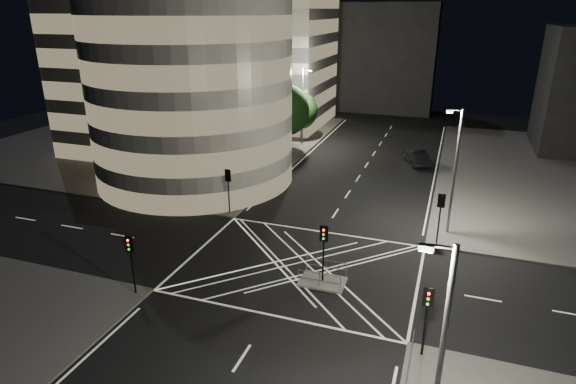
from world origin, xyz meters
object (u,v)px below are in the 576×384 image
at_px(street_lamp_left_near, 245,138).
at_px(street_lamp_right_far, 454,168).
at_px(central_island, 323,282).
at_px(sedan, 416,157).
at_px(traffic_signal_fl, 228,183).
at_px(street_lamp_right_near, 438,364).
at_px(traffic_signal_nl, 131,254).
at_px(traffic_signal_island, 324,243).
at_px(traffic_signal_nr, 427,309).
at_px(traffic_signal_fr, 440,209).
at_px(street_lamp_left_far, 303,105).

height_order(street_lamp_left_near, street_lamp_right_far, same).
distance_m(central_island, sedan, 28.94).
height_order(traffic_signal_fl, street_lamp_right_near, street_lamp_right_near).
bearing_deg(traffic_signal_nl, traffic_signal_island, 26.14).
height_order(street_lamp_right_near, sedan, street_lamp_right_near).
bearing_deg(traffic_signal_nl, traffic_signal_nr, 0.00).
height_order(central_island, street_lamp_right_near, street_lamp_right_near).
bearing_deg(traffic_signal_nl, street_lamp_right_near, -21.55).
distance_m(traffic_signal_fl, sedan, 24.91).
distance_m(traffic_signal_nr, sedan, 34.28).
xyz_separation_m(central_island, traffic_signal_fr, (6.80, 8.30, 2.84)).
bearing_deg(central_island, street_lamp_right_far, 54.70).
bearing_deg(central_island, traffic_signal_nr, -37.93).
relative_size(traffic_signal_nl, street_lamp_right_near, 0.40).
bearing_deg(traffic_signal_nr, street_lamp_left_near, 134.13).
bearing_deg(traffic_signal_nr, traffic_signal_fl, 142.31).
xyz_separation_m(traffic_signal_nr, sedan, (-3.51, 34.04, -2.05)).
bearing_deg(traffic_signal_nr, sedan, 95.88).
height_order(central_island, traffic_signal_island, traffic_signal_island).
relative_size(traffic_signal_fr, traffic_signal_nr, 1.00).
bearing_deg(street_lamp_right_far, sedan, 102.79).
relative_size(traffic_signal_fr, traffic_signal_island, 1.00).
distance_m(street_lamp_left_near, street_lamp_left_far, 18.00).
xyz_separation_m(traffic_signal_fl, street_lamp_left_far, (-0.64, 23.20, 2.63)).
bearing_deg(traffic_signal_fr, traffic_signal_island, -129.33).
bearing_deg(traffic_signal_island, sedan, 83.46).
bearing_deg(street_lamp_right_near, street_lamp_left_near, 125.97).
xyz_separation_m(street_lamp_right_far, sedan, (-4.14, 18.24, -4.68)).
relative_size(traffic_signal_fl, traffic_signal_nr, 1.00).
xyz_separation_m(traffic_signal_fl, traffic_signal_island, (10.80, -8.30, 0.00)).
bearing_deg(traffic_signal_island, street_lamp_left_far, 109.95).
height_order(traffic_signal_fr, street_lamp_right_far, street_lamp_right_far).
distance_m(street_lamp_right_near, sedan, 41.71).
height_order(central_island, street_lamp_right_far, street_lamp_right_far).
height_order(traffic_signal_island, street_lamp_right_far, street_lamp_right_far).
bearing_deg(traffic_signal_nr, traffic_signal_island, 142.07).
height_order(traffic_signal_nl, street_lamp_right_far, street_lamp_right_far).
bearing_deg(central_island, sedan, 83.46).
bearing_deg(traffic_signal_nr, street_lamp_left_far, 116.36).
height_order(street_lamp_left_far, sedan, street_lamp_left_far).
distance_m(traffic_signal_nl, street_lamp_right_far, 24.27).
relative_size(traffic_signal_fl, street_lamp_left_far, 0.40).
xyz_separation_m(traffic_signal_island, street_lamp_left_near, (-11.44, 13.50, 2.63)).
relative_size(street_lamp_right_near, sedan, 1.92).
height_order(traffic_signal_fr, sedan, traffic_signal_fr).
relative_size(street_lamp_right_far, sedan, 1.92).
height_order(traffic_signal_fl, traffic_signal_fr, same).
xyz_separation_m(traffic_signal_fr, traffic_signal_island, (-6.80, -8.30, 0.00)).
relative_size(traffic_signal_fl, street_lamp_right_far, 0.40).
relative_size(traffic_signal_fl, traffic_signal_nl, 1.00).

